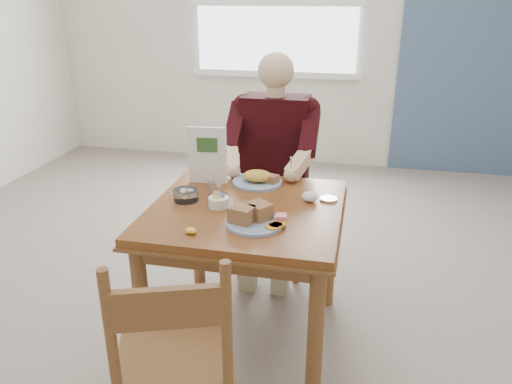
% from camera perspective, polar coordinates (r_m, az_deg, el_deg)
% --- Properties ---
extents(floor, '(6.00, 6.00, 0.00)m').
position_cam_1_polar(floor, '(2.77, -1.03, -16.03)').
color(floor, '#75655E').
rests_on(floor, ground).
extents(wall_back, '(5.50, 0.00, 5.50)m').
position_cam_1_polar(wall_back, '(5.15, 6.98, 18.44)').
color(wall_back, silver).
rests_on(wall_back, ground).
extents(accent_panel, '(1.60, 0.02, 2.80)m').
position_cam_1_polar(accent_panel, '(5.22, 25.49, 16.63)').
color(accent_panel, '#42597B').
rests_on(accent_panel, ground).
extents(lemon_wedge, '(0.06, 0.05, 0.03)m').
position_cam_1_polar(lemon_wedge, '(2.13, -7.45, -4.41)').
color(lemon_wedge, yellow).
rests_on(lemon_wedge, table).
extents(napkin, '(0.10, 0.09, 0.05)m').
position_cam_1_polar(napkin, '(2.44, 6.18, -0.53)').
color(napkin, white).
rests_on(napkin, table).
extents(metal_dish, '(0.09, 0.09, 0.01)m').
position_cam_1_polar(metal_dish, '(2.47, 8.30, -0.80)').
color(metal_dish, silver).
rests_on(metal_dish, table).
extents(window, '(1.72, 0.04, 1.42)m').
position_cam_1_polar(window, '(5.17, 2.33, 20.80)').
color(window, white).
rests_on(window, wall_back).
extents(table, '(0.92, 0.92, 0.75)m').
position_cam_1_polar(table, '(2.43, -1.13, -4.06)').
color(table, brown).
rests_on(table, ground).
extents(chair_far, '(0.42, 0.42, 0.95)m').
position_cam_1_polar(chair_far, '(3.20, 2.20, -0.52)').
color(chair_far, brown).
rests_on(chair_far, ground).
extents(chair_near, '(0.54, 0.54, 0.95)m').
position_cam_1_polar(chair_near, '(1.89, -9.22, -18.64)').
color(chair_near, brown).
rests_on(chair_near, ground).
extents(diner, '(0.53, 0.56, 1.39)m').
position_cam_1_polar(diner, '(3.01, 1.98, 4.70)').
color(diner, gray).
rests_on(diner, chair_far).
extents(near_plate, '(0.33, 0.33, 0.08)m').
position_cam_1_polar(near_plate, '(2.19, -0.25, -2.90)').
color(near_plate, white).
rests_on(near_plate, table).
extents(far_plate, '(0.34, 0.34, 0.07)m').
position_cam_1_polar(far_plate, '(2.65, 0.28, 1.53)').
color(far_plate, white).
rests_on(far_plate, table).
extents(caddy, '(0.11, 0.11, 0.07)m').
position_cam_1_polar(caddy, '(2.37, -4.31, -1.14)').
color(caddy, white).
rests_on(caddy, table).
extents(shakers, '(0.10, 0.07, 0.09)m').
position_cam_1_polar(shakers, '(2.48, -4.71, 0.33)').
color(shakers, white).
rests_on(shakers, table).
extents(creamer, '(0.16, 0.16, 0.06)m').
position_cam_1_polar(creamer, '(2.46, -8.02, -0.32)').
color(creamer, white).
rests_on(creamer, table).
extents(menu, '(0.21, 0.04, 0.30)m').
position_cam_1_polar(menu, '(2.64, -5.60, 4.22)').
color(menu, white).
rests_on(menu, table).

